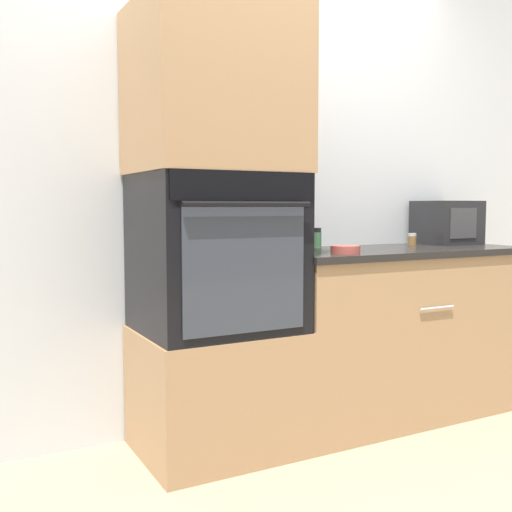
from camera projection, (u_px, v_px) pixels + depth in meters
The scene contains 11 objects.
ground_plane at pixel (315, 458), 2.71m from camera, with size 12.00×12.00×0.00m, color gray.
wall_back at pixel (251, 185), 3.16m from camera, with size 8.00×0.05×2.50m.
oven_cabinet_base at pixel (216, 390), 2.79m from camera, with size 0.71×0.60×0.57m.
wall_oven at pixel (216, 253), 2.73m from camera, with size 0.69×0.64×0.71m.
oven_cabinet_upper at pixel (215, 91), 2.67m from camera, with size 0.71×0.60×0.74m.
counter_unit at pixel (394, 331), 3.28m from camera, with size 1.45×0.63×0.91m.
microwave at pixel (447, 223), 3.58m from camera, with size 0.33×0.30×0.26m.
knife_block at pixel (290, 228), 3.15m from camera, with size 0.12×0.12×0.26m.
bowl at pixel (345, 249), 2.88m from camera, with size 0.14×0.14×0.04m.
condiment_jar_near at pixel (412, 240), 3.45m from camera, with size 0.05×0.05×0.07m.
condiment_jar_mid at pixel (317, 238), 3.27m from camera, with size 0.05×0.05×0.11m.
Camera 1 is at (-1.48, -2.19, 1.14)m, focal length 42.00 mm.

